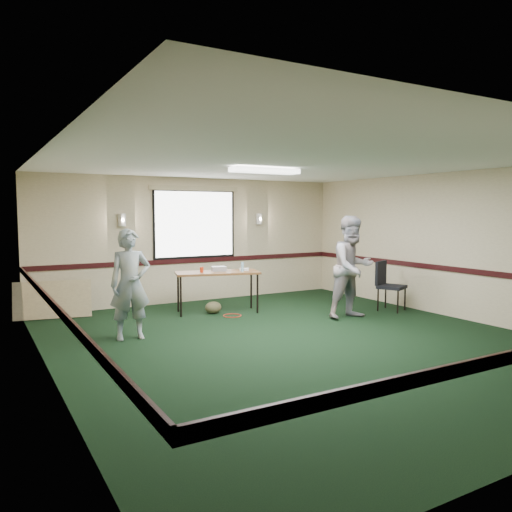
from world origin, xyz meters
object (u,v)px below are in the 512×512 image
folding_table (217,275)px  projector (219,269)px  person_left (130,284)px  person_right (353,267)px  conference_chair (387,282)px

folding_table → projector: bearing=65.9°
folding_table → person_left: (-2.04, -1.18, 0.11)m
person_left → person_right: 4.02m
person_right → projector: bearing=136.8°
person_right → conference_chair: bearing=11.6°
person_left → person_right: size_ratio=0.90×
projector → person_left: bearing=-134.8°
person_left → person_right: person_right is taller
conference_chair → person_left: 5.10m
conference_chair → person_right: size_ratio=0.52×
folding_table → projector: 0.15m
conference_chair → folding_table: bearing=129.8°
folding_table → person_right: size_ratio=0.91×
folding_table → person_left: 2.36m
person_left → folding_table: bearing=35.0°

